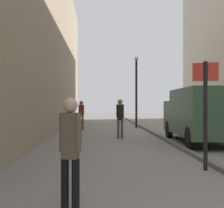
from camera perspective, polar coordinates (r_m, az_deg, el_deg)
The scene contains 10 objects.
ground_plane at distance 13.35m, azimuth 3.00°, elevation -6.82°, with size 80.00×80.00×0.00m, color gray.
building_facade_left at distance 14.20m, azimuth -17.79°, elevation 15.68°, with size 2.56×40.00×10.84m, color gray.
kerb_strip at distance 13.59m, azimuth 9.69°, elevation -6.44°, with size 0.16×40.00×0.12m, color #615F5B.
pedestrian_main_foreground at distance 18.15m, azimuth -5.86°, elevation -1.77°, with size 0.34×0.26×1.78m.
pedestrian_mid_block at distance 13.70m, azimuth 1.55°, elevation -2.27°, with size 0.35×0.24×1.81m.
pedestrian_far_crossing at distance 4.44m, azimuth -7.96°, elevation -7.98°, with size 0.32×0.24×1.67m.
delivery_van at distance 12.69m, azimuth 16.57°, elevation -1.80°, with size 2.21×5.28×2.18m.
street_sign_post at distance 7.48m, azimuth 17.35°, elevation -0.28°, with size 0.58×0.20×2.60m.
lamp_post at distance 19.98m, azimuth 4.65°, elevation 3.26°, with size 0.28×0.28×4.76m.
cafe_chair_near_window at distance 12.72m, azimuth -6.76°, elevation -4.68°, with size 0.61×0.61×0.94m.
Camera 1 is at (-1.30, -1.19, 1.58)m, focal length 48.03 mm.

